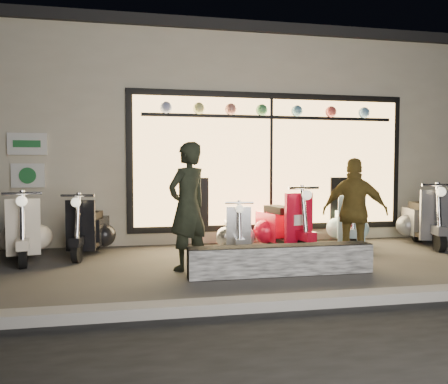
{
  "coord_description": "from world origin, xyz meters",
  "views": [
    {
      "loc": [
        -1.67,
        -6.16,
        1.41
      ],
      "look_at": [
        -0.38,
        0.6,
        1.05
      ],
      "focal_mm": 35.0,
      "sensor_mm": 36.0,
      "label": 1
    }
  ],
  "objects_px": {
    "man": "(188,206)",
    "woman": "(355,212)",
    "graffiti_barrier": "(281,260)",
    "scooter_silver": "(236,232)",
    "scooter_red": "(281,225)"
  },
  "relations": [
    {
      "from": "scooter_red",
      "to": "man",
      "type": "height_order",
      "value": "man"
    },
    {
      "from": "graffiti_barrier",
      "to": "man",
      "type": "height_order",
      "value": "man"
    },
    {
      "from": "graffiti_barrier",
      "to": "scooter_red",
      "type": "relative_size",
      "value": 1.63
    },
    {
      "from": "scooter_silver",
      "to": "woman",
      "type": "distance_m",
      "value": 1.99
    },
    {
      "from": "scooter_silver",
      "to": "man",
      "type": "xyz_separation_m",
      "value": [
        -0.92,
        -1.03,
        0.54
      ]
    },
    {
      "from": "graffiti_barrier",
      "to": "scooter_silver",
      "type": "bearing_deg",
      "value": 99.31
    },
    {
      "from": "man",
      "to": "woman",
      "type": "relative_size",
      "value": 1.14
    },
    {
      "from": "graffiti_barrier",
      "to": "woman",
      "type": "bearing_deg",
      "value": 16.54
    },
    {
      "from": "man",
      "to": "woman",
      "type": "xyz_separation_m",
      "value": [
        2.43,
        -0.19,
        -0.11
      ]
    },
    {
      "from": "scooter_red",
      "to": "scooter_silver",
      "type": "bearing_deg",
      "value": 176.35
    },
    {
      "from": "man",
      "to": "scooter_red",
      "type": "bearing_deg",
      "value": 177.14
    },
    {
      "from": "graffiti_barrier",
      "to": "scooter_silver",
      "type": "height_order",
      "value": "scooter_silver"
    },
    {
      "from": "scooter_red",
      "to": "graffiti_barrier",
      "type": "bearing_deg",
      "value": -120.03
    },
    {
      "from": "graffiti_barrier",
      "to": "scooter_silver",
      "type": "distance_m",
      "value": 1.62
    },
    {
      "from": "scooter_silver",
      "to": "man",
      "type": "relative_size",
      "value": 0.69
    }
  ]
}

